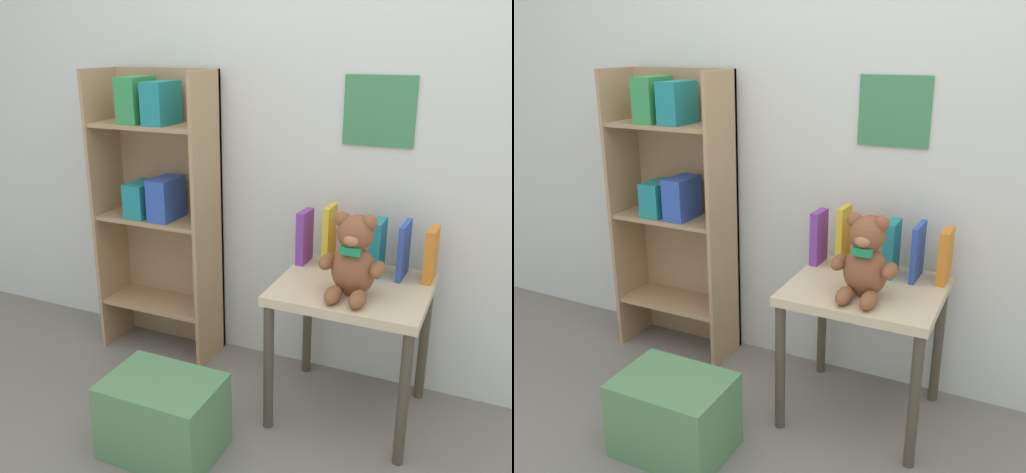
# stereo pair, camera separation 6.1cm
# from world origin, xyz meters

# --- Properties ---
(wall_back) EXTENTS (4.80, 0.07, 2.50)m
(wall_back) POSITION_xyz_m (0.00, 1.39, 1.25)
(wall_back) COLOR silver
(wall_back) RESTS_ON ground_plane
(bookshelf_side) EXTENTS (0.56, 0.26, 1.34)m
(bookshelf_side) POSITION_xyz_m (-0.91, 1.24, 0.77)
(bookshelf_side) COLOR tan
(bookshelf_side) RESTS_ON ground_plane
(display_table) EXTENTS (0.57, 0.51, 0.57)m
(display_table) POSITION_xyz_m (0.08, 1.06, 0.48)
(display_table) COLOR beige
(display_table) RESTS_ON ground_plane
(teddy_bear) EXTENTS (0.24, 0.22, 0.31)m
(teddy_bear) POSITION_xyz_m (0.10, 0.96, 0.71)
(teddy_bear) COLOR brown
(teddy_bear) RESTS_ON display_table
(book_standing_purple) EXTENTS (0.04, 0.11, 0.23)m
(book_standing_purple) POSITION_xyz_m (-0.18, 1.22, 0.68)
(book_standing_purple) COLOR purple
(book_standing_purple) RESTS_ON display_table
(book_standing_yellow) EXTENTS (0.03, 0.11, 0.25)m
(book_standing_yellow) POSITION_xyz_m (-0.08, 1.23, 0.69)
(book_standing_yellow) COLOR gold
(book_standing_yellow) RESTS_ON display_table
(book_standing_red) EXTENTS (0.04, 0.11, 0.21)m
(book_standing_red) POSITION_xyz_m (0.03, 1.24, 0.67)
(book_standing_red) COLOR red
(book_standing_red) RESTS_ON display_table
(book_standing_teal) EXTENTS (0.04, 0.13, 0.22)m
(book_standing_teal) POSITION_xyz_m (0.13, 1.22, 0.68)
(book_standing_teal) COLOR teal
(book_standing_teal) RESTS_ON display_table
(book_standing_blue) EXTENTS (0.03, 0.15, 0.22)m
(book_standing_blue) POSITION_xyz_m (0.23, 1.22, 0.68)
(book_standing_blue) COLOR #2D51B7
(book_standing_blue) RESTS_ON display_table
(book_standing_orange) EXTENTS (0.04, 0.12, 0.21)m
(book_standing_orange) POSITION_xyz_m (0.33, 1.23, 0.67)
(book_standing_orange) COLOR orange
(book_standing_orange) RESTS_ON display_table
(storage_bin) EXTENTS (0.41, 0.30, 0.30)m
(storage_bin) POSITION_xyz_m (-0.47, 0.55, 0.15)
(storage_bin) COLOR #568956
(storage_bin) RESTS_ON ground_plane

